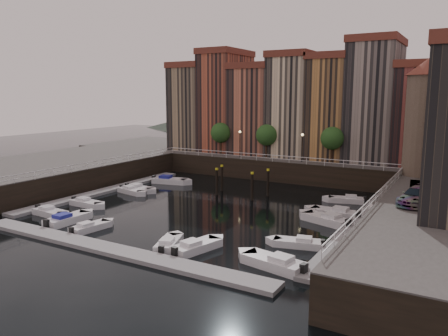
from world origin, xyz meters
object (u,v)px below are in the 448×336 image
Objects in this scene: boat_left_1 at (86,203)px; car_a at (433,175)px; car_b at (419,191)px; car_c at (417,197)px; gangway at (388,189)px; corner_tower at (426,115)px; boat_left_0 at (50,212)px; mooring_pilings at (239,183)px; boat_left_2 at (131,191)px.

car_a reaches higher than boat_left_1.
car_b is 2.82m from car_c.
car_a is 0.84× the size of car_b.
car_b reaches higher than gangway.
corner_tower is 3.03× the size of boat_left_0.
mooring_pilings is 22.60m from car_c.
boat_left_1 is 39.42m from car_a.
corner_tower reaches higher than mooring_pilings.
corner_tower is 2.94× the size of car_b.
car_b is at bearing 104.36° from car_c.
car_a is (34.50, 24.02, 3.33)m from boat_left_0.
mooring_pilings is (-20.12, -8.56, -8.54)m from corner_tower.
car_b is at bearing 17.24° from boat_left_1.
car_a is at bearing 39.21° from boat_left_0.
boat_left_0 is at bearing -165.23° from car_b.
mooring_pilings is 1.75× the size of car_a.
mooring_pilings reaches higher than boat_left_1.
gangway is at bearing 40.84° from boat_left_0.
mooring_pilings is at bearing 58.99° from boat_left_0.
car_c is at bearing -78.75° from car_a.
car_c reaches higher than boat_left_1.
car_a is at bearing 14.99° from mooring_pilings.
car_b is (33.90, 1.64, 3.44)m from boat_left_2.
car_b is (-0.30, -10.07, 0.10)m from car_a.
car_c reaches higher than car_a.
boat_left_0 is 36.23m from car_c.
car_a is 10.07m from car_b.
car_b is (4.02, -8.36, 1.86)m from gangway.
boat_left_0 is at bearing -91.13° from boat_left_1.
boat_left_0 reaches higher than boat_left_2.
boat_left_1 is (-32.81, -22.04, -9.85)m from corner_tower.
boat_left_1 is (0.27, 4.77, -0.01)m from boat_left_0.
boat_left_0 is (-33.08, -26.81, -9.85)m from corner_tower.
gangway is 17.69m from mooring_pilings.
gangway is 1.57× the size of car_c.
boat_left_0 is at bearing -143.53° from gangway.
boat_left_2 is (-29.88, -10.00, -1.58)m from gangway.
gangway is 4.97m from car_a.
gangway is at bearing 122.45° from car_c.
car_a reaches higher than mooring_pilings.
car_a reaches higher than gangway.
corner_tower reaches higher than car_c.
mooring_pilings is (-17.22, -4.06, -0.27)m from gangway.
boat_left_2 is (-12.67, -5.94, -1.31)m from mooring_pilings.
car_a is (21.54, 5.77, 2.03)m from mooring_pilings.
corner_tower is 16.99m from car_c.
corner_tower is at bearing 57.20° from gangway.
car_b reaches higher than car_a.
mooring_pilings is at bearing -152.88° from car_a.
car_a is (34.23, 19.25, 3.33)m from boat_left_1.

